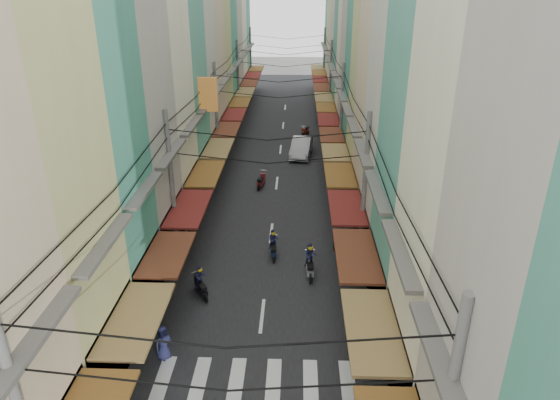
% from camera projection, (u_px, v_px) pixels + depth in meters
% --- Properties ---
extents(ground, '(160.00, 160.00, 0.00)m').
position_uv_depth(ground, '(265.00, 291.00, 24.29)').
color(ground, '#62625E').
rests_on(ground, ground).
extents(road, '(10.00, 80.00, 0.02)m').
position_uv_depth(road, '(280.00, 157.00, 42.56)').
color(road, black).
rests_on(road, ground).
extents(sidewalk_left, '(3.00, 80.00, 0.06)m').
position_uv_depth(sidewalk_left, '(204.00, 156.00, 42.76)').
color(sidewalk_left, gray).
rests_on(sidewalk_left, ground).
extents(sidewalk_right, '(3.00, 80.00, 0.06)m').
position_uv_depth(sidewalk_right, '(356.00, 157.00, 42.34)').
color(sidewalk_right, gray).
rests_on(sidewalk_right, ground).
extents(crosswalk, '(7.55, 2.40, 0.01)m').
position_uv_depth(crosswalk, '(255.00, 381.00, 18.80)').
color(crosswalk, silver).
rests_on(crosswalk, ground).
extents(building_row_left, '(7.80, 67.67, 23.70)m').
position_uv_depth(building_row_left, '(168.00, 42.00, 35.71)').
color(building_row_left, beige).
rests_on(building_row_left, ground).
extents(building_row_right, '(7.80, 68.98, 22.59)m').
position_uv_depth(building_row_right, '(390.00, 48.00, 35.24)').
color(building_row_right, teal).
rests_on(building_row_right, ground).
extents(utility_poles, '(10.20, 66.13, 8.20)m').
position_uv_depth(utility_poles, '(277.00, 92.00, 35.33)').
color(utility_poles, slate).
rests_on(utility_poles, ground).
extents(white_car, '(5.53, 2.69, 1.88)m').
position_uv_depth(white_car, '(301.00, 156.00, 42.90)').
color(white_car, silver).
rests_on(white_car, ground).
extents(bicycle, '(1.61, 0.62, 1.10)m').
position_uv_depth(bicycle, '(412.00, 300.00, 23.58)').
color(bicycle, black).
rests_on(bicycle, ground).
extents(moving_scooters, '(7.20, 28.53, 1.82)m').
position_uv_depth(moving_scooters, '(282.00, 223.00, 29.93)').
color(moving_scooters, black).
rests_on(moving_scooters, ground).
extents(parked_scooters, '(12.82, 13.25, 1.00)m').
position_uv_depth(parked_scooters, '(379.00, 324.00, 21.18)').
color(parked_scooters, black).
rests_on(parked_scooters, ground).
extents(pedestrians, '(11.62, 26.63, 2.24)m').
position_uv_depth(pedestrians, '(192.00, 245.00, 26.40)').
color(pedestrians, '#261F29').
rests_on(pedestrians, ground).
extents(market_umbrella, '(2.38, 2.38, 2.51)m').
position_uv_depth(market_umbrella, '(437.00, 349.00, 17.18)').
color(market_umbrella, '#B2B2B7').
rests_on(market_umbrella, ground).
extents(traffic_sign, '(0.10, 0.61, 2.78)m').
position_uv_depth(traffic_sign, '(395.00, 294.00, 20.53)').
color(traffic_sign, slate).
rests_on(traffic_sign, ground).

